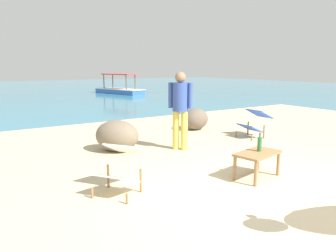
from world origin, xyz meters
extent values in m
cube|color=#CCB78E|center=(0.00, 0.00, 0.02)|extent=(18.00, 14.00, 0.04)
cube|color=teal|center=(0.00, 22.00, 0.00)|extent=(60.00, 36.00, 0.03)
cube|color=olive|center=(0.46, 0.83, 0.44)|extent=(0.83, 0.58, 0.04)
cylinder|color=olive|center=(0.76, 1.07, 0.23)|extent=(0.05, 0.05, 0.38)
cylinder|color=olive|center=(0.83, 0.72, 0.23)|extent=(0.05, 0.05, 0.38)
cylinder|color=olive|center=(0.09, 0.94, 0.23)|extent=(0.05, 0.05, 0.38)
cylinder|color=olive|center=(0.16, 0.59, 0.23)|extent=(0.05, 0.05, 0.38)
cylinder|color=#2D6B38|center=(0.53, 0.86, 0.56)|extent=(0.07, 0.07, 0.22)
cylinder|color=#2D6B38|center=(0.53, 0.86, 0.70)|extent=(0.03, 0.03, 0.06)
cylinder|color=red|center=(0.53, 0.86, 0.74)|extent=(0.03, 0.03, 0.02)
cylinder|color=olive|center=(-1.68, 1.05, 0.11)|extent=(0.04, 0.04, 0.14)
cylinder|color=olive|center=(-1.99, 1.47, 0.11)|extent=(0.04, 0.04, 0.14)
cylinder|color=olive|center=(-1.34, 1.30, 0.21)|extent=(0.04, 0.04, 0.34)
cylinder|color=olive|center=(-1.66, 1.71, 0.21)|extent=(0.04, 0.04, 0.34)
cube|color=silver|center=(-1.67, 1.38, 0.28)|extent=(0.66, 0.67, 0.21)
cube|color=silver|center=(-1.42, 1.57, 0.61)|extent=(0.68, 0.69, 0.23)
cylinder|color=olive|center=(2.32, 2.64, 0.11)|extent=(0.04, 0.04, 0.14)
cylinder|color=olive|center=(2.32, 3.16, 0.11)|extent=(0.04, 0.04, 0.14)
cylinder|color=olive|center=(2.73, 2.64, 0.21)|extent=(0.04, 0.04, 0.34)
cylinder|color=olive|center=(2.74, 3.16, 0.21)|extent=(0.04, 0.04, 0.34)
cube|color=#3D66C6|center=(2.53, 2.90, 0.28)|extent=(0.44, 0.52, 0.21)
cube|color=#3D66C6|center=(2.84, 2.90, 0.61)|extent=(0.47, 0.52, 0.23)
cylinder|color=#DBC64C|center=(0.49, 2.83, 0.45)|extent=(0.14, 0.14, 0.82)
cylinder|color=#DBC64C|center=(0.38, 2.97, 0.45)|extent=(0.14, 0.14, 0.82)
cylinder|color=#334C99|center=(0.43, 2.90, 1.15)|extent=(0.32, 0.32, 0.58)
cylinder|color=#334C99|center=(0.57, 2.74, 1.18)|extent=(0.09, 0.09, 0.52)
cylinder|color=#334C99|center=(0.30, 3.06, 1.18)|extent=(0.09, 0.09, 0.52)
sphere|color=#997051|center=(0.43, 2.90, 1.55)|extent=(0.22, 0.22, 0.22)
ellipsoid|color=#6B5B4C|center=(2.02, 4.42, 0.34)|extent=(0.84, 0.72, 0.59)
ellipsoid|color=#756651|center=(-0.73, 3.50, 0.36)|extent=(1.12, 1.17, 0.64)
cube|color=#3866B7|center=(5.26, 16.77, 0.16)|extent=(2.13, 3.76, 0.28)
cube|color=white|center=(5.26, 16.77, 0.32)|extent=(2.21, 3.85, 0.04)
cylinder|color=brown|center=(4.57, 17.69, 0.77)|extent=(0.06, 0.06, 0.95)
cylinder|color=brown|center=(5.30, 17.92, 0.77)|extent=(0.06, 0.06, 0.95)
cylinder|color=brown|center=(5.22, 15.63, 0.77)|extent=(0.06, 0.06, 0.95)
cylinder|color=brown|center=(5.96, 15.86, 0.77)|extent=(0.06, 0.06, 0.95)
cube|color=red|center=(5.26, 16.77, 1.28)|extent=(1.65, 2.68, 0.06)
camera|label=1|loc=(-3.27, -2.40, 1.76)|focal=33.73mm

